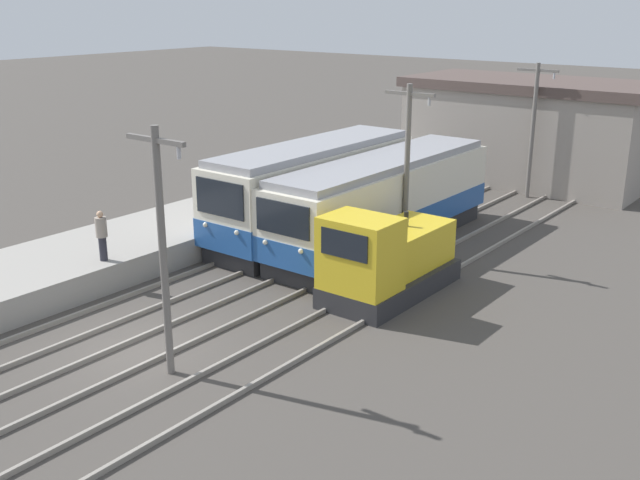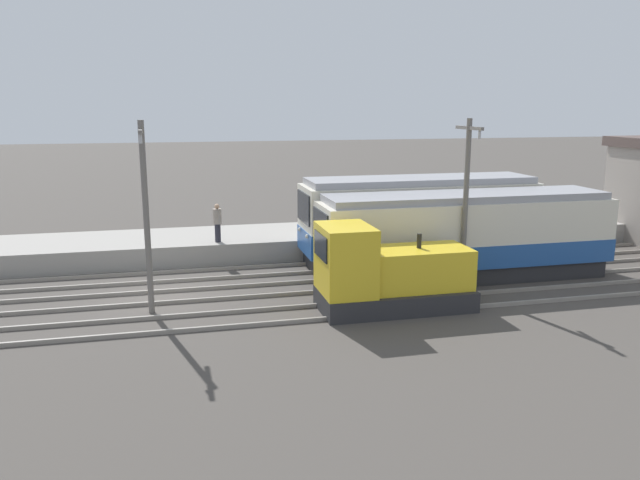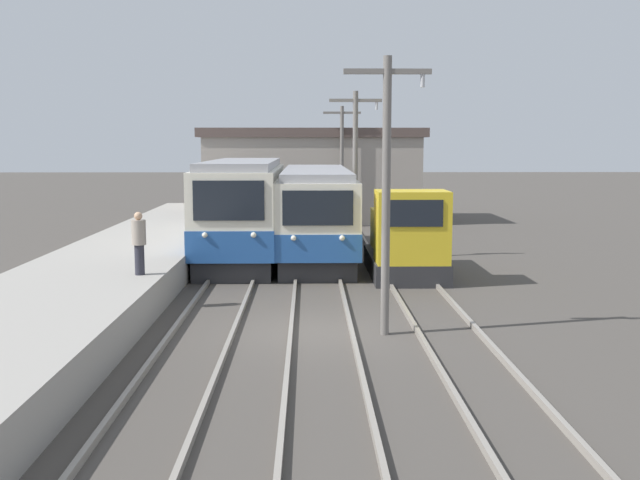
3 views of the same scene
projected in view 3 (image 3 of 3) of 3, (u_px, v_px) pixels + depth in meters
The scene contains 13 objects.
ground_plane at pixel (313, 331), 17.97m from camera, with size 200.00×200.00×0.00m, color #47423D.
platform_left at pixel (51, 313), 17.81m from camera, with size 4.50×54.00×0.96m, color gray.
track_left at pixel (204, 329), 17.92m from camera, with size 1.54×60.00×0.14m.
track_center at pixel (321, 328), 17.97m from camera, with size 1.54×60.00×0.14m.
track_right at pixel (445, 328), 18.01m from camera, with size 1.54×60.00×0.14m.
commuter_train_left at pixel (243, 214), 28.74m from camera, with size 2.84×10.53×3.84m.
commuter_train_center at pixel (316, 216), 29.61m from camera, with size 2.84×12.05×3.50m.
shunting_locomotive at pixel (405, 241), 25.40m from camera, with size 2.40×5.30×3.00m.
catenary_mast_near at pixel (387, 185), 17.24m from camera, with size 2.00×0.20×6.45m.
catenary_mast_mid at pixel (355, 168), 28.61m from camera, with size 2.00×0.20×6.45m.
catenary_mast_far at pixel (342, 161), 39.98m from camera, with size 2.00×0.20×6.45m.
person_on_platform at pixel (139, 241), 20.09m from camera, with size 0.38×0.38×1.71m.
station_building at pixel (312, 175), 43.41m from camera, with size 12.60×6.30×5.32m.
Camera 3 is at (-0.10, -17.54, 4.49)m, focal length 42.00 mm.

